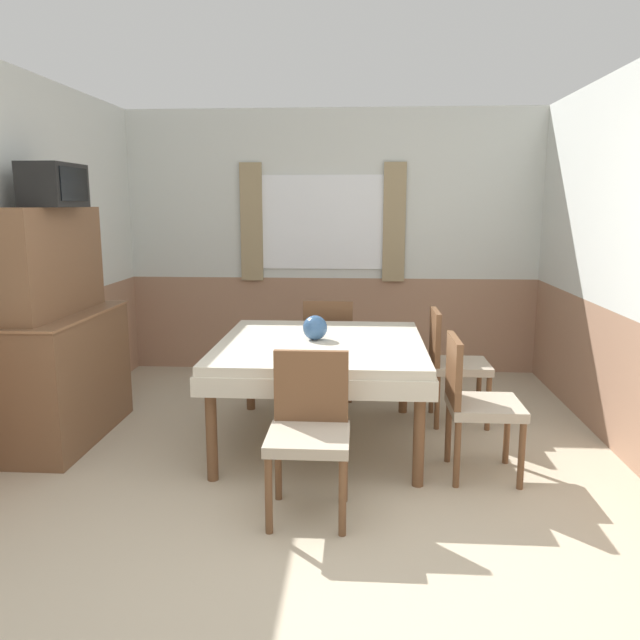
{
  "coord_description": "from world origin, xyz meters",
  "views": [
    {
      "loc": [
        0.28,
        -2.62,
        1.69
      ],
      "look_at": [
        0.01,
        1.64,
        0.89
      ],
      "focal_mm": 35.0,
      "sensor_mm": 36.0,
      "label": 1
    }
  ],
  "objects": [
    {
      "name": "chair_right_far",
      "position": [
        1.0,
        2.13,
        0.49
      ],
      "size": [
        0.44,
        0.44,
        0.89
      ],
      "rotation": [
        0.0,
        0.0,
        4.71
      ],
      "color": "brown",
      "rests_on": "ground_plane"
    },
    {
      "name": "ground_plane",
      "position": [
        0.0,
        0.0,
        0.0
      ],
      "size": [
        16.0,
        16.0,
        0.0
      ],
      "primitive_type": "plane",
      "color": "tan"
    },
    {
      "name": "chair_head_window",
      "position": [
        0.02,
        2.67,
        0.49
      ],
      "size": [
        0.44,
        0.44,
        0.89
      ],
      "color": "brown",
      "rests_on": "ground_plane"
    },
    {
      "name": "wall_right",
      "position": [
        2.07,
        1.81,
        1.3
      ],
      "size": [
        0.05,
        4.03,
        2.6
      ],
      "color": "silver",
      "rests_on": "ground_plane"
    },
    {
      "name": "chair_right_near",
      "position": [
        1.0,
        1.14,
        0.49
      ],
      "size": [
        0.44,
        0.44,
        0.89
      ],
      "rotation": [
        0.0,
        0.0,
        4.71
      ],
      "color": "brown",
      "rests_on": "ground_plane"
    },
    {
      "name": "chair_head_near",
      "position": [
        0.02,
        0.6,
        0.49
      ],
      "size": [
        0.44,
        0.44,
        0.89
      ],
      "rotation": [
        0.0,
        0.0,
        3.14
      ],
      "color": "brown",
      "rests_on": "ground_plane"
    },
    {
      "name": "dining_table",
      "position": [
        0.02,
        1.64,
        0.64
      ],
      "size": [
        1.45,
        1.55,
        0.74
      ],
      "color": "beige",
      "rests_on": "ground_plane"
    },
    {
      "name": "sideboard",
      "position": [
        -1.82,
        1.59,
        0.7
      ],
      "size": [
        0.46,
        1.25,
        1.66
      ],
      "color": "brown",
      "rests_on": "ground_plane"
    },
    {
      "name": "vase",
      "position": [
        -0.03,
        1.68,
        0.83
      ],
      "size": [
        0.17,
        0.17,
        0.17
      ],
      "color": "#335684",
      "rests_on": "dining_table"
    },
    {
      "name": "tv",
      "position": [
        -1.77,
        1.51,
        1.81
      ],
      "size": [
        0.29,
        0.48,
        0.29
      ],
      "color": "black",
      "rests_on": "sideboard"
    },
    {
      "name": "wall_left",
      "position": [
        -2.07,
        1.81,
        1.3
      ],
      "size": [
        0.05,
        4.03,
        2.6
      ],
      "color": "silver",
      "rests_on": "ground_plane"
    },
    {
      "name": "wall_back",
      "position": [
        -0.0,
        3.65,
        1.31
      ],
      "size": [
        4.48,
        0.09,
        2.6
      ],
      "color": "silver",
      "rests_on": "ground_plane"
    }
  ]
}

